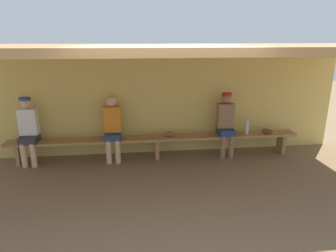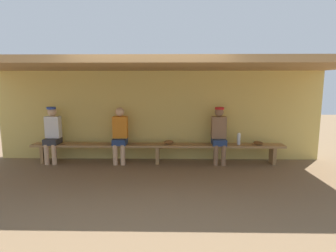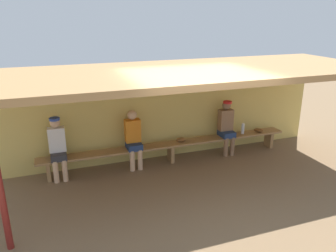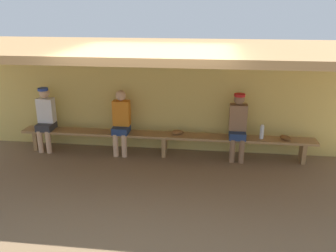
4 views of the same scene
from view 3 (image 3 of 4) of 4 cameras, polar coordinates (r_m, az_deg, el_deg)
ground_plane at (r=6.74m, az=5.13°, el=-11.20°), size 24.00×24.00×0.00m
back_wall at (r=8.02m, az=-0.60°, el=2.41°), size 8.00×0.20×2.20m
dugout_roof at (r=6.58m, az=3.13°, el=9.12°), size 8.00×2.80×0.12m
bench at (r=7.86m, az=0.50°, el=-3.46°), size 6.00×0.36×0.46m
player_middle at (r=7.31m, az=-18.37°, el=-3.18°), size 0.34×0.42×1.34m
player_in_blue at (r=8.32m, az=9.97°, el=0.18°), size 0.34×0.42×1.34m
player_in_red at (r=7.49m, az=-5.93°, el=-1.88°), size 0.34×0.42×1.34m
water_bottle_blue at (r=8.60m, az=12.67°, el=-0.45°), size 0.08×0.08×0.28m
baseball_glove_worn at (r=7.93m, az=2.23°, el=-2.35°), size 0.26×0.20×0.09m
baseball_glove_dark_brown at (r=8.85m, az=15.21°, el=-0.72°), size 0.28×0.29×0.09m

